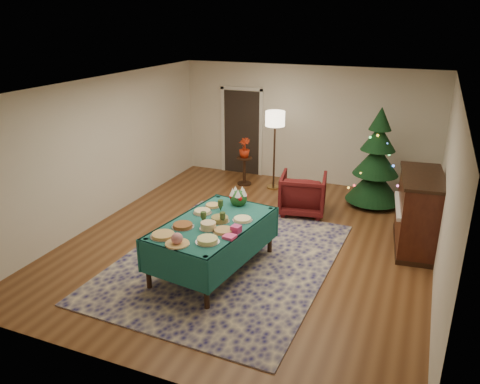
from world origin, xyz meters
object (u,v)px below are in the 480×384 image
at_px(gift_box, 236,229).
at_px(armchair, 303,192).
at_px(buffet_table, 213,232).
at_px(potted_plant, 244,152).
at_px(floor_lamp, 275,123).
at_px(christmas_tree, 376,162).
at_px(piano, 418,213).
at_px(side_table, 244,171).

xyz_separation_m(gift_box, armchair, (0.22, 2.90, -0.41)).
distance_m(buffet_table, potted_plant, 3.97).
xyz_separation_m(floor_lamp, potted_plant, (-0.71, -0.03, -0.72)).
bearing_deg(armchair, christmas_tree, -151.08).
xyz_separation_m(gift_box, floor_lamp, (-0.77, 4.06, 0.65)).
bearing_deg(piano, potted_plant, 154.59).
distance_m(buffet_table, armchair, 2.80).
bearing_deg(christmas_tree, side_table, 177.48).
xyz_separation_m(gift_box, potted_plant, (-1.48, 4.03, -0.08)).
height_order(side_table, potted_plant, potted_plant).
relative_size(gift_box, side_table, 0.20).
height_order(gift_box, floor_lamp, floor_lamp).
bearing_deg(gift_box, side_table, 110.22).
relative_size(buffet_table, floor_lamp, 1.25).
relative_size(armchair, potted_plant, 1.98).
xyz_separation_m(potted_plant, christmas_tree, (2.95, -0.13, 0.14)).
distance_m(buffet_table, gift_box, 0.54).
xyz_separation_m(side_table, christmas_tree, (2.95, -0.13, 0.61)).
bearing_deg(christmas_tree, gift_box, -110.64).
xyz_separation_m(christmas_tree, piano, (0.92, -1.71, -0.29)).
bearing_deg(gift_box, floor_lamp, 100.80).
distance_m(armchair, potted_plant, 2.07).
distance_m(gift_box, piano, 3.25).
xyz_separation_m(floor_lamp, piano, (3.17, -1.87, -0.87)).
bearing_deg(armchair, piano, 152.07).
relative_size(potted_plant, christmas_tree, 0.22).
height_order(armchair, potted_plant, potted_plant).
xyz_separation_m(floor_lamp, side_table, (-0.71, -0.03, -1.19)).
distance_m(gift_box, armchair, 2.94).
height_order(buffet_table, side_table, buffet_table).
xyz_separation_m(armchair, piano, (2.17, -0.71, 0.18)).
relative_size(gift_box, potted_plant, 0.28).
bearing_deg(side_table, christmas_tree, -2.52).
distance_m(armchair, piano, 2.29).
bearing_deg(piano, floor_lamp, 149.40).
xyz_separation_m(potted_plant, piano, (3.88, -1.84, -0.15)).
relative_size(floor_lamp, potted_plant, 3.92).
bearing_deg(piano, christmas_tree, 118.37).
bearing_deg(gift_box, piano, 42.44).
xyz_separation_m(side_table, potted_plant, (0.00, -0.00, 0.46)).
relative_size(gift_box, christmas_tree, 0.06).
bearing_deg(piano, armchair, 161.81).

